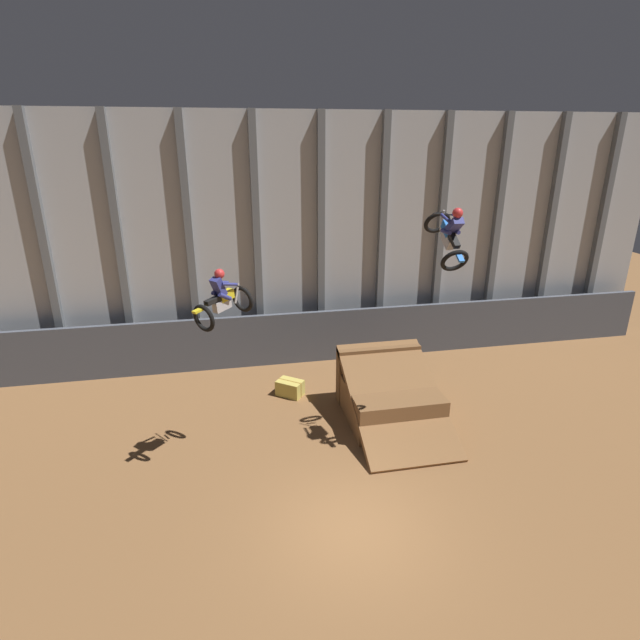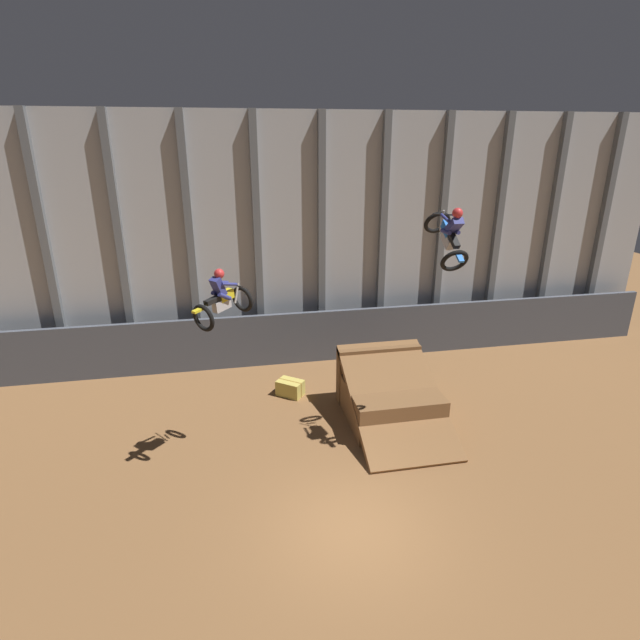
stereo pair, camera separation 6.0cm
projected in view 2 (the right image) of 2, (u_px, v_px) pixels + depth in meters
name	position (u px, v px, depth m)	size (l,w,h in m)	color
ground_plane	(353.00, 529.00, 11.79)	(60.00, 60.00, 0.00)	brown
arena_back_wall	(289.00, 241.00, 19.77)	(32.00, 0.40, 9.70)	#ADB2B7
lower_barrier	(294.00, 338.00, 20.22)	(31.36, 0.20, 2.14)	#474C56
dirt_ramp	(388.00, 395.00, 16.42)	(2.88, 4.40, 2.17)	brown
rider_bike_left_air	(222.00, 300.00, 12.83)	(1.65, 1.61, 1.52)	black
rider_bike_right_air	(449.00, 235.00, 12.80)	(0.77, 1.82, 1.70)	black
hay_bale_trackside	(290.00, 388.00, 17.86)	(1.08, 1.02, 0.57)	#CCB751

